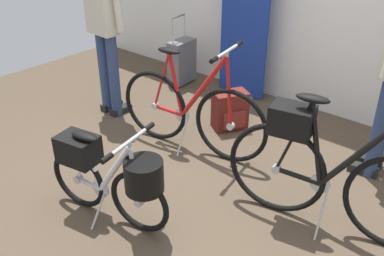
{
  "coord_description": "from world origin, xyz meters",
  "views": [
    {
      "loc": [
        1.63,
        -1.96,
        2.09
      ],
      "look_at": [
        -0.16,
        0.15,
        0.55
      ],
      "focal_mm": 39.94,
      "sensor_mm": 36.0,
      "label": 1
    }
  ],
  "objects_px": {
    "floor_banner_stand": "(244,35)",
    "folding_bike_foreground": "(111,174)",
    "backpack_on_floor": "(230,111)",
    "display_bike_left": "(191,111)",
    "display_bike_right": "(327,169)",
    "rolling_suitcase": "(182,61)",
    "visitor_browsing": "(103,15)"
  },
  "relations": [
    {
      "from": "floor_banner_stand",
      "to": "visitor_browsing",
      "type": "relative_size",
      "value": 0.89
    },
    {
      "from": "display_bike_left",
      "to": "backpack_on_floor",
      "type": "distance_m",
      "value": 0.58
    },
    {
      "from": "rolling_suitcase",
      "to": "display_bike_left",
      "type": "bearing_deg",
      "value": -45.5
    },
    {
      "from": "visitor_browsing",
      "to": "rolling_suitcase",
      "type": "relative_size",
      "value": 2.16
    },
    {
      "from": "display_bike_right",
      "to": "visitor_browsing",
      "type": "distance_m",
      "value": 2.56
    },
    {
      "from": "folding_bike_foreground",
      "to": "rolling_suitcase",
      "type": "bearing_deg",
      "value": 120.53
    },
    {
      "from": "floor_banner_stand",
      "to": "backpack_on_floor",
      "type": "height_order",
      "value": "floor_banner_stand"
    },
    {
      "from": "display_bike_right",
      "to": "rolling_suitcase",
      "type": "distance_m",
      "value": 2.78
    },
    {
      "from": "floor_banner_stand",
      "to": "folding_bike_foreground",
      "type": "distance_m",
      "value": 2.47
    },
    {
      "from": "rolling_suitcase",
      "to": "backpack_on_floor",
      "type": "distance_m",
      "value": 1.26
    },
    {
      "from": "display_bike_left",
      "to": "rolling_suitcase",
      "type": "bearing_deg",
      "value": 134.5
    },
    {
      "from": "floor_banner_stand",
      "to": "display_bike_right",
      "type": "relative_size",
      "value": 1.06
    },
    {
      "from": "visitor_browsing",
      "to": "backpack_on_floor",
      "type": "bearing_deg",
      "value": 24.73
    },
    {
      "from": "display_bike_right",
      "to": "visitor_browsing",
      "type": "xyz_separation_m",
      "value": [
        -2.48,
        0.21,
        0.58
      ]
    },
    {
      "from": "display_bike_left",
      "to": "visitor_browsing",
      "type": "relative_size",
      "value": 0.8
    },
    {
      "from": "folding_bike_foreground",
      "to": "rolling_suitcase",
      "type": "xyz_separation_m",
      "value": [
        -1.3,
        2.2,
        -0.11
      ]
    },
    {
      "from": "folding_bike_foreground",
      "to": "backpack_on_floor",
      "type": "distance_m",
      "value": 1.67
    },
    {
      "from": "display_bike_left",
      "to": "visitor_browsing",
      "type": "distance_m",
      "value": 1.3
    },
    {
      "from": "display_bike_left",
      "to": "backpack_on_floor",
      "type": "relative_size",
      "value": 3.75
    },
    {
      "from": "backpack_on_floor",
      "to": "floor_banner_stand",
      "type": "bearing_deg",
      "value": 117.17
    },
    {
      "from": "folding_bike_foreground",
      "to": "backpack_on_floor",
      "type": "xyz_separation_m",
      "value": [
        -0.17,
        1.65,
        -0.2
      ]
    },
    {
      "from": "floor_banner_stand",
      "to": "display_bike_left",
      "type": "height_order",
      "value": "floor_banner_stand"
    },
    {
      "from": "folding_bike_foreground",
      "to": "display_bike_left",
      "type": "bearing_deg",
      "value": 100.99
    },
    {
      "from": "display_bike_right",
      "to": "rolling_suitcase",
      "type": "relative_size",
      "value": 1.83
    },
    {
      "from": "floor_banner_stand",
      "to": "rolling_suitcase",
      "type": "distance_m",
      "value": 0.88
    },
    {
      "from": "folding_bike_foreground",
      "to": "rolling_suitcase",
      "type": "distance_m",
      "value": 2.56
    },
    {
      "from": "display_bike_left",
      "to": "rolling_suitcase",
      "type": "xyz_separation_m",
      "value": [
        -1.09,
        1.11,
        -0.1
      ]
    },
    {
      "from": "folding_bike_foreground",
      "to": "visitor_browsing",
      "type": "distance_m",
      "value": 1.86
    },
    {
      "from": "visitor_browsing",
      "to": "folding_bike_foreground",
      "type": "bearing_deg",
      "value": -39.88
    },
    {
      "from": "visitor_browsing",
      "to": "backpack_on_floor",
      "type": "xyz_separation_m",
      "value": [
        1.16,
        0.53,
        -0.86
      ]
    },
    {
      "from": "folding_bike_foreground",
      "to": "display_bike_left",
      "type": "height_order",
      "value": "display_bike_left"
    },
    {
      "from": "display_bike_right",
      "to": "backpack_on_floor",
      "type": "height_order",
      "value": "display_bike_right"
    }
  ]
}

